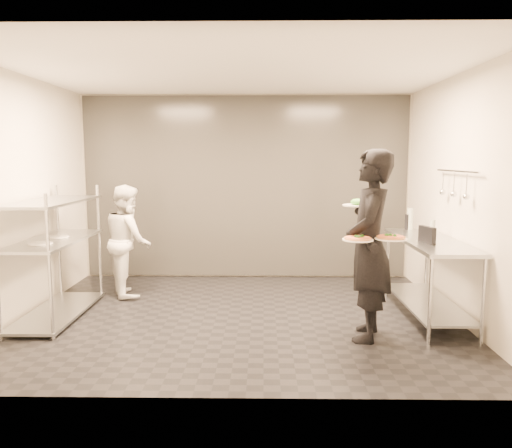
{
  "coord_description": "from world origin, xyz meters",
  "views": [
    {
      "loc": [
        0.28,
        -5.65,
        1.85
      ],
      "look_at": [
        0.19,
        -0.03,
        1.1
      ],
      "focal_mm": 35.0,
      "sensor_mm": 36.0,
      "label": 1
    }
  ],
  "objects_px": {
    "salad_plate": "(357,204)",
    "prep_counter": "(429,265)",
    "pass_rack": "(54,252)",
    "pizza_plate_near": "(358,239)",
    "bottle_dark": "(407,222)",
    "pizza_plate_far": "(391,238)",
    "pos_monitor": "(427,235)",
    "waiter": "(369,245)",
    "chef": "(128,240)",
    "bottle_clear": "(433,228)",
    "bottle_green": "(410,219)"
  },
  "relations": [
    {
      "from": "salad_plate",
      "to": "prep_counter",
      "type": "bearing_deg",
      "value": 23.86
    },
    {
      "from": "pass_rack",
      "to": "salad_plate",
      "type": "relative_size",
      "value": 5.14
    },
    {
      "from": "prep_counter",
      "to": "pizza_plate_near",
      "type": "height_order",
      "value": "pizza_plate_near"
    },
    {
      "from": "pass_rack",
      "to": "bottle_dark",
      "type": "distance_m",
      "value": 4.37
    },
    {
      "from": "prep_counter",
      "to": "salad_plate",
      "type": "height_order",
      "value": "salad_plate"
    },
    {
      "from": "pizza_plate_near",
      "to": "pizza_plate_far",
      "type": "bearing_deg",
      "value": 1.42
    },
    {
      "from": "pass_rack",
      "to": "pos_monitor",
      "type": "xyz_separation_m",
      "value": [
        4.21,
        -0.25,
        0.24
      ]
    },
    {
      "from": "waiter",
      "to": "pizza_plate_near",
      "type": "distance_m",
      "value": 0.28
    },
    {
      "from": "pass_rack",
      "to": "prep_counter",
      "type": "bearing_deg",
      "value": 0.03
    },
    {
      "from": "waiter",
      "to": "pizza_plate_near",
      "type": "relative_size",
      "value": 6.48
    },
    {
      "from": "chef",
      "to": "pizza_plate_far",
      "type": "bearing_deg",
      "value": -144.56
    },
    {
      "from": "waiter",
      "to": "pizza_plate_far",
      "type": "bearing_deg",
      "value": 54.46
    },
    {
      "from": "chef",
      "to": "pizza_plate_near",
      "type": "relative_size",
      "value": 5.0
    },
    {
      "from": "pos_monitor",
      "to": "salad_plate",
      "type": "bearing_deg",
      "value": 175.55
    },
    {
      "from": "salad_plate",
      "to": "bottle_clear",
      "type": "distance_m",
      "value": 1.25
    },
    {
      "from": "waiter",
      "to": "bottle_green",
      "type": "relative_size",
      "value": 6.88
    },
    {
      "from": "pos_monitor",
      "to": "pizza_plate_far",
      "type": "bearing_deg",
      "value": -147.48
    },
    {
      "from": "bottle_green",
      "to": "salad_plate",
      "type": "bearing_deg",
      "value": -127.18
    },
    {
      "from": "pizza_plate_far",
      "to": "bottle_clear",
      "type": "height_order",
      "value": "bottle_clear"
    },
    {
      "from": "pizza_plate_far",
      "to": "bottle_dark",
      "type": "distance_m",
      "value": 1.78
    },
    {
      "from": "bottle_green",
      "to": "pizza_plate_far",
      "type": "bearing_deg",
      "value": -111.86
    },
    {
      "from": "pizza_plate_far",
      "to": "bottle_dark",
      "type": "relative_size",
      "value": 1.55
    },
    {
      "from": "pizza_plate_far",
      "to": "pos_monitor",
      "type": "height_order",
      "value": "pizza_plate_far"
    },
    {
      "from": "pizza_plate_near",
      "to": "bottle_dark",
      "type": "xyz_separation_m",
      "value": [
        0.95,
        1.67,
        -0.05
      ]
    },
    {
      "from": "salad_plate",
      "to": "bottle_dark",
      "type": "bearing_deg",
      "value": 53.93
    },
    {
      "from": "salad_plate",
      "to": "pos_monitor",
      "type": "xyz_separation_m",
      "value": [
        0.8,
        0.16,
        -0.35
      ]
    },
    {
      "from": "prep_counter",
      "to": "waiter",
      "type": "height_order",
      "value": "waiter"
    },
    {
      "from": "chef",
      "to": "waiter",
      "type": "bearing_deg",
      "value": -143.12
    },
    {
      "from": "salad_plate",
      "to": "bottle_green",
      "type": "height_order",
      "value": "salad_plate"
    },
    {
      "from": "waiter",
      "to": "pizza_plate_near",
      "type": "xyz_separation_m",
      "value": [
        -0.15,
        -0.2,
        0.1
      ]
    },
    {
      "from": "waiter",
      "to": "bottle_green",
      "type": "height_order",
      "value": "waiter"
    },
    {
      "from": "prep_counter",
      "to": "bottle_green",
      "type": "relative_size",
      "value": 6.39
    },
    {
      "from": "waiter",
      "to": "bottle_green",
      "type": "xyz_separation_m",
      "value": [
        0.83,
        1.46,
        0.09
      ]
    },
    {
      "from": "waiter",
      "to": "chef",
      "type": "distance_m",
      "value": 3.32
    },
    {
      "from": "prep_counter",
      "to": "salad_plate",
      "type": "xyz_separation_m",
      "value": [
        -0.92,
        -0.41,
        0.74
      ]
    },
    {
      "from": "pizza_plate_near",
      "to": "salad_plate",
      "type": "height_order",
      "value": "salad_plate"
    },
    {
      "from": "pass_rack",
      "to": "prep_counter",
      "type": "distance_m",
      "value": 4.33
    },
    {
      "from": "pizza_plate_far",
      "to": "salad_plate",
      "type": "xyz_separation_m",
      "value": [
        -0.25,
        0.45,
        0.29
      ]
    },
    {
      "from": "chef",
      "to": "bottle_clear",
      "type": "distance_m",
      "value": 3.91
    },
    {
      "from": "pass_rack",
      "to": "bottle_dark",
      "type": "bearing_deg",
      "value": 10.59
    },
    {
      "from": "pizza_plate_far",
      "to": "prep_counter",
      "type": "bearing_deg",
      "value": 52.15
    },
    {
      "from": "pizza_plate_near",
      "to": "pizza_plate_far",
      "type": "relative_size",
      "value": 0.96
    },
    {
      "from": "pos_monitor",
      "to": "bottle_green",
      "type": "xyz_separation_m",
      "value": [
        0.12,
        1.05,
        0.05
      ]
    },
    {
      "from": "bottle_green",
      "to": "bottle_clear",
      "type": "relative_size",
      "value": 1.4
    },
    {
      "from": "prep_counter",
      "to": "pizza_plate_far",
      "type": "distance_m",
      "value": 1.18
    },
    {
      "from": "salad_plate",
      "to": "waiter",
      "type": "bearing_deg",
      "value": -72.69
    },
    {
      "from": "pos_monitor",
      "to": "bottle_green",
      "type": "height_order",
      "value": "bottle_green"
    },
    {
      "from": "prep_counter",
      "to": "chef",
      "type": "xyz_separation_m",
      "value": [
        -3.73,
        0.94,
        0.12
      ]
    },
    {
      "from": "waiter",
      "to": "pizza_plate_near",
      "type": "height_order",
      "value": "waiter"
    },
    {
      "from": "pos_monitor",
      "to": "bottle_green",
      "type": "relative_size",
      "value": 0.92
    }
  ]
}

